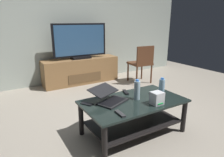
# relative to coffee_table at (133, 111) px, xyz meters

# --- Properties ---
(ground_plane) EXTENTS (7.68, 7.68, 0.00)m
(ground_plane) POSITION_rel_coffee_table_xyz_m (-0.01, 0.30, -0.30)
(ground_plane) COLOR #9E9384
(back_wall) EXTENTS (6.40, 0.12, 2.80)m
(back_wall) POSITION_rel_coffee_table_xyz_m (-0.01, 2.61, 1.10)
(back_wall) COLOR #A8B2A8
(back_wall) RESTS_ON ground
(coffee_table) EXTENTS (1.23, 0.69, 0.44)m
(coffee_table) POSITION_rel_coffee_table_xyz_m (0.00, 0.00, 0.00)
(coffee_table) COLOR black
(coffee_table) RESTS_ON ground
(media_cabinet) EXTENTS (1.68, 0.43, 0.56)m
(media_cabinet) POSITION_rel_coffee_table_xyz_m (0.25, 2.29, -0.03)
(media_cabinet) COLOR olive
(media_cabinet) RESTS_ON ground
(television) EXTENTS (1.20, 0.20, 0.75)m
(television) POSITION_rel_coffee_table_xyz_m (0.25, 2.27, 0.61)
(television) COLOR black
(television) RESTS_ON media_cabinet
(dining_chair) EXTENTS (0.48, 0.48, 0.84)m
(dining_chair) POSITION_rel_coffee_table_xyz_m (1.41, 1.59, 0.18)
(dining_chair) COLOR #59331E
(dining_chair) RESTS_ON ground
(laptop) EXTENTS (0.46, 0.47, 0.16)m
(laptop) POSITION_rel_coffee_table_xyz_m (-0.27, 0.13, 0.19)
(laptop) COLOR black
(laptop) RESTS_ON coffee_table
(router_box) EXTENTS (0.13, 0.12, 0.14)m
(router_box) POSITION_rel_coffee_table_xyz_m (0.16, -0.22, 0.21)
(router_box) COLOR silver
(router_box) RESTS_ON coffee_table
(water_bottle_near) EXTENTS (0.08, 0.08, 0.22)m
(water_bottle_near) POSITION_rel_coffee_table_xyz_m (0.43, -0.02, 0.24)
(water_bottle_near) COLOR #99C6E5
(water_bottle_near) RESTS_ON coffee_table
(water_bottle_far) EXTENTS (0.07, 0.07, 0.25)m
(water_bottle_far) POSITION_rel_coffee_table_xyz_m (0.06, 0.01, 0.25)
(water_bottle_far) COLOR silver
(water_bottle_far) RESTS_ON coffee_table
(cell_phone) EXTENTS (0.13, 0.16, 0.01)m
(cell_phone) POSITION_rel_coffee_table_xyz_m (-0.53, 0.19, 0.14)
(cell_phone) COLOR black
(cell_phone) RESTS_ON coffee_table
(tv_remote) EXTENTS (0.05, 0.16, 0.02)m
(tv_remote) POSITION_rel_coffee_table_xyz_m (-0.34, -0.23, 0.14)
(tv_remote) COLOR #2D2D30
(tv_remote) RESTS_ON coffee_table
(soundbar_remote) EXTENTS (0.09, 0.17, 0.02)m
(soundbar_remote) POSITION_rel_coffee_table_xyz_m (0.07, 0.27, 0.14)
(soundbar_remote) COLOR black
(soundbar_remote) RESTS_ON coffee_table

